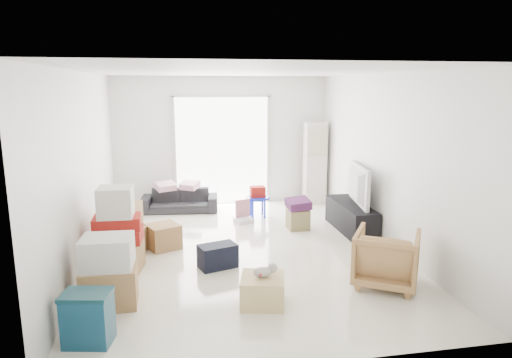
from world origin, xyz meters
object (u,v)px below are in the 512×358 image
at_px(kids_table, 258,195).
at_px(wood_crate, 263,290).
at_px(television, 352,199).
at_px(storage_bins, 88,318).
at_px(tv_console, 351,217).
at_px(sofa, 180,197).
at_px(ac_tower, 315,163).
at_px(armchair, 387,255).
at_px(ottoman, 298,219).

distance_m(kids_table, wood_crate, 3.62).
xyz_separation_m(television, storage_bins, (-3.90, -2.93, -0.30)).
distance_m(tv_console, wood_crate, 3.17).
relative_size(sofa, kids_table, 2.52).
bearing_deg(storage_bins, sofa, 78.52).
distance_m(ac_tower, kids_table, 1.69).
height_order(ac_tower, wood_crate, ac_tower).
height_order(armchair, ottoman, armchair).
bearing_deg(ac_tower, wood_crate, -114.48).
xyz_separation_m(storage_bins, wood_crate, (1.85, 0.52, -0.10)).
bearing_deg(sofa, television, -26.37).
bearing_deg(wood_crate, ac_tower, 65.52).
relative_size(television, storage_bins, 2.18).
bearing_deg(armchair, wood_crate, 39.89).
relative_size(armchair, storage_bins, 1.46).
distance_m(sofa, armchair, 4.75).
bearing_deg(kids_table, television, -38.38).
distance_m(armchair, kids_table, 3.49).
relative_size(tv_console, ottoman, 4.10).
height_order(tv_console, television, television).
height_order(tv_console, wood_crate, tv_console).
height_order(sofa, wood_crate, sofa).
relative_size(television, ottoman, 3.29).
relative_size(storage_bins, ottoman, 1.51).
xyz_separation_m(sofa, armchair, (2.53, -4.02, 0.10)).
height_order(sofa, storage_bins, sofa).
bearing_deg(armchair, ac_tower, -63.02).
xyz_separation_m(kids_table, wood_crate, (-0.60, -3.56, -0.26)).
bearing_deg(television, ac_tower, 10.20).
distance_m(ottoman, kids_table, 1.07).
height_order(ottoman, wood_crate, ottoman).
relative_size(ac_tower, ottoman, 4.89).
bearing_deg(ottoman, sofa, 142.81).
bearing_deg(storage_bins, armchair, 12.13).
height_order(ottoman, kids_table, kids_table).
bearing_deg(television, ottoman, 81.06).
height_order(television, storage_bins, television).
bearing_deg(tv_console, kids_table, 141.62).
height_order(ac_tower, tv_console, ac_tower).
height_order(television, wood_crate, television).
height_order(armchair, kids_table, armchair).
xyz_separation_m(ottoman, kids_table, (-0.57, 0.87, 0.25)).
relative_size(ac_tower, kids_table, 2.90).
distance_m(armchair, wood_crate, 1.68).
height_order(storage_bins, ottoman, storage_bins).
distance_m(ac_tower, television, 2.01).
height_order(ac_tower, storage_bins, ac_tower).
distance_m(ac_tower, ottoman, 2.02).
xyz_separation_m(armchair, wood_crate, (-1.65, -0.23, -0.23)).
bearing_deg(kids_table, sofa, 155.13).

